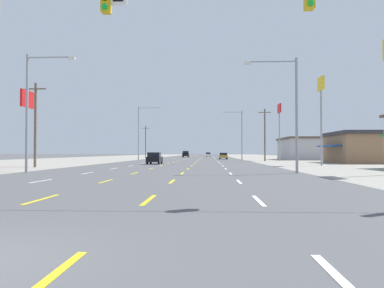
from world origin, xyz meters
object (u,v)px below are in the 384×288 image
object	(u,v)px
streetlight_right_row_0	(291,106)
streetlight_left_row_0	(32,104)
suv_inner_left_mid	(186,154)
hatchback_inner_right_midfar	(208,155)
pole_sign_right_row_2	(279,117)
pole_sign_left_row_1	(27,107)
pole_sign_right_row_1	(321,99)
streetlight_right_row_1	(240,132)
hatchback_inner_left_nearest	(155,158)
sedan_far_right_near	(223,156)
streetlight_left_row_1	(141,129)

from	to	relation	value
streetlight_right_row_0	streetlight_left_row_0	bearing A→B (deg)	180.00
suv_inner_left_mid	hatchback_inner_right_midfar	world-z (taller)	suv_inner_left_mid
hatchback_inner_right_midfar	pole_sign_right_row_2	distance (m)	63.66
suv_inner_left_mid	pole_sign_left_row_1	world-z (taller)	pole_sign_left_row_1
pole_sign_right_row_1	streetlight_right_row_1	world-z (taller)	pole_sign_right_row_1
hatchback_inner_left_nearest	sedan_far_right_near	size ratio (longest dim) A/B	0.87
streetlight_left_row_1	pole_sign_right_row_2	bearing A→B (deg)	-7.17
pole_sign_left_row_1	streetlight_left_row_1	size ratio (longest dim) A/B	0.79
sedan_far_right_near	suv_inner_left_mid	world-z (taller)	suv_inner_left_mid
sedan_far_right_near	streetlight_left_row_0	bearing A→B (deg)	-106.80
pole_sign_right_row_1	streetlight_left_row_1	size ratio (longest dim) A/B	0.98
sedan_far_right_near	streetlight_right_row_0	bearing A→B (deg)	-87.12
suv_inner_left_mid	streetlight_left_row_1	world-z (taller)	streetlight_left_row_1
pole_sign_right_row_1	pole_sign_left_row_1	bearing A→B (deg)	-173.35
sedan_far_right_near	pole_sign_right_row_1	distance (m)	40.74
hatchback_inner_left_nearest	streetlight_left_row_0	world-z (taller)	streetlight_left_row_0
hatchback_inner_left_nearest	streetlight_right_row_1	size ratio (longest dim) A/B	0.40
pole_sign_right_row_1	streetlight_left_row_1	distance (m)	38.79
pole_sign_right_row_1	streetlight_right_row_1	distance (m)	29.19
pole_sign_left_row_1	pole_sign_right_row_2	distance (m)	43.97
hatchback_inner_left_nearest	pole_sign_right_row_2	xyz separation A→B (m)	(20.19, 20.48, 7.35)
streetlight_right_row_0	streetlight_left_row_1	distance (m)	48.67
sedan_far_right_near	streetlight_left_row_0	size ratio (longest dim) A/B	0.50
streetlight_right_row_0	pole_sign_right_row_1	bearing A→B (deg)	66.42
sedan_far_right_near	streetlight_left_row_0	world-z (taller)	streetlight_left_row_0
pole_sign_right_row_1	streetlight_right_row_0	distance (m)	18.11
hatchback_inner_right_midfar	streetlight_right_row_0	world-z (taller)	streetlight_right_row_0
pole_sign_right_row_1	streetlight_left_row_1	world-z (taller)	streetlight_left_row_1
hatchback_inner_left_nearest	streetlight_left_row_0	bearing A→B (deg)	-106.90
streetlight_right_row_0	sedan_far_right_near	bearing A→B (deg)	92.88
hatchback_inner_left_nearest	hatchback_inner_right_midfar	distance (m)	82.60
suv_inner_left_mid	streetlight_right_row_1	distance (m)	47.07
streetlight_left_row_1	streetlight_left_row_0	bearing A→B (deg)	-90.11
hatchback_inner_right_midfar	sedan_far_right_near	bearing A→B (deg)	-85.91
hatchback_inner_right_midfar	pole_sign_right_row_2	world-z (taller)	pole_sign_right_row_2
suv_inner_left_mid	streetlight_left_row_0	bearing A→B (deg)	-93.94
sedan_far_right_near	hatchback_inner_right_midfar	distance (m)	47.97
sedan_far_right_near	hatchback_inner_right_midfar	world-z (taller)	hatchback_inner_right_midfar
pole_sign_left_row_1	pole_sign_right_row_1	distance (m)	33.57
hatchback_inner_right_midfar	streetlight_left_row_0	size ratio (longest dim) A/B	0.43
streetlight_right_row_1	hatchback_inner_right_midfar	bearing A→B (deg)	96.10
sedan_far_right_near	hatchback_inner_right_midfar	bearing A→B (deg)	94.09
streetlight_left_row_0	streetlight_right_row_0	bearing A→B (deg)	-0.00
pole_sign_right_row_2	streetlight_right_row_1	world-z (taller)	pole_sign_right_row_2
hatchback_inner_left_nearest	pole_sign_right_row_2	size ratio (longest dim) A/B	0.37
hatchback_inner_left_nearest	pole_sign_left_row_1	bearing A→B (deg)	-147.46
pole_sign_right_row_1	streetlight_left_row_0	world-z (taller)	pole_sign_right_row_1
pole_sign_left_row_1	streetlight_left_row_1	world-z (taller)	streetlight_left_row_1
streetlight_left_row_1	streetlight_right_row_1	bearing A→B (deg)	-0.00
streetlight_right_row_0	streetlight_left_row_1	size ratio (longest dim) A/B	0.81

